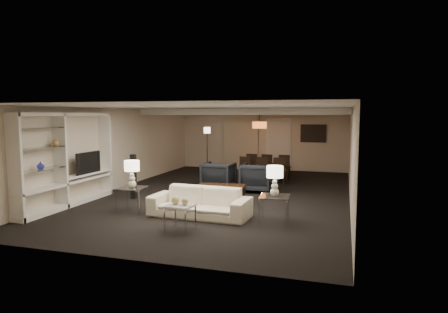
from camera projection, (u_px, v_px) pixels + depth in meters
floor at (224, 194)px, 11.61m from camera, size 11.00×11.00×0.00m
ceiling at (224, 108)px, 11.35m from camera, size 7.00×11.00×0.02m
wall_back at (262, 140)px, 16.72m from camera, size 7.00×0.02×2.50m
wall_front at (122, 182)px, 6.25m from camera, size 7.00×0.02×2.50m
wall_left at (117, 148)px, 12.50m from camera, size 0.02×11.00×2.50m
wall_right at (351, 155)px, 10.47m from camera, size 0.02×11.00×2.50m
ceiling_soffit at (252, 112)px, 14.69m from camera, size 7.00×4.00×0.20m
curtains at (241, 141)px, 16.91m from camera, size 1.50×0.12×2.40m
door at (279, 145)px, 16.51m from camera, size 0.90×0.05×2.10m
painting at (313, 133)px, 16.04m from camera, size 0.95×0.04×0.65m
media_unit at (67, 160)px, 9.97m from camera, size 0.38×3.40×2.35m
pendant_light at (259, 125)px, 14.66m from camera, size 0.52×0.52×0.24m
sofa at (200, 202)px, 9.00m from camera, size 2.31×1.01×0.66m
coffee_table at (221, 194)px, 10.53m from camera, size 1.31×0.85×0.45m
armchair_left at (219, 176)px, 12.30m from camera, size 0.92×0.95×0.84m
armchair_right at (257, 178)px, 11.95m from camera, size 0.91×0.94×0.84m
side_table_left at (133, 199)px, 9.49m from camera, size 0.67×0.67×0.58m
side_table_right at (274, 209)px, 8.51m from camera, size 0.67×0.67×0.58m
table_lamp_left at (132, 174)px, 9.43m from camera, size 0.38×0.38×0.64m
table_lamp_right at (275, 181)px, 8.44m from camera, size 0.37×0.37×0.64m
marble_table at (180, 217)px, 7.96m from camera, size 0.55×0.55×0.52m
gold_gourd_a at (176, 200)px, 7.95m from camera, size 0.17×0.17×0.17m
gold_gourd_b at (185, 201)px, 7.89m from camera, size 0.15×0.15×0.15m
television at (85, 162)px, 10.61m from camera, size 0.99×0.13×0.57m
vase_blue at (41, 165)px, 9.10m from camera, size 0.17×0.17×0.18m
vase_amber at (55, 142)px, 9.54m from camera, size 0.16×0.16×0.17m
floor_speaker at (133, 177)px, 10.93m from camera, size 0.15×0.15×1.22m
dining_table at (265, 172)px, 13.91m from camera, size 1.80×1.16×0.59m
chair_nl at (244, 170)px, 13.45m from camera, size 0.44×0.44×0.88m
chair_nm at (261, 171)px, 13.27m from camera, size 0.42×0.42×0.88m
chair_nr at (279, 172)px, 13.10m from camera, size 0.46×0.46×0.88m
chair_fl at (252, 165)px, 14.68m from camera, size 0.46×0.46×0.88m
chair_fm at (268, 166)px, 14.51m from camera, size 0.45×0.45×0.88m
chair_fr at (285, 167)px, 14.34m from camera, size 0.42×0.42×0.88m
floor_lamp at (207, 150)px, 15.92m from camera, size 0.27×0.27×1.81m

